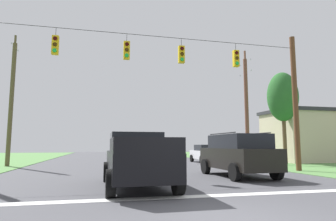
# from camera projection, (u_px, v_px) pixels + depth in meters

# --- Properties ---
(ground_plane) EXTENTS (120.00, 120.00, 0.00)m
(ground_plane) POSITION_uv_depth(u_px,v_px,m) (230.00, 219.00, 5.75)
(ground_plane) COLOR #47474C
(shoulder_grass_right) EXTENTS (16.00, 80.00, 0.03)m
(shoulder_grass_right) POSITION_uv_depth(u_px,v_px,m) (325.00, 163.00, 23.78)
(shoulder_grass_right) COLOR #558645
(shoulder_grass_right) RESTS_ON ground
(stop_bar_stripe) EXTENTS (14.51, 0.45, 0.01)m
(stop_bar_stripe) POSITION_uv_depth(u_px,v_px,m) (191.00, 197.00, 8.27)
(stop_bar_stripe) COLOR white
(stop_bar_stripe) RESTS_ON ground
(lane_dash_0) EXTENTS (2.50, 0.15, 0.01)m
(lane_dash_0) POSITION_uv_depth(u_px,v_px,m) (154.00, 175.00, 14.08)
(lane_dash_0) COLOR white
(lane_dash_0) RESTS_ON ground
(lane_dash_1) EXTENTS (2.50, 0.15, 0.01)m
(lane_dash_1) POSITION_uv_depth(u_px,v_px,m) (137.00, 166.00, 20.81)
(lane_dash_1) COLOR white
(lane_dash_1) RESTS_ON ground
(lane_dash_2) EXTENTS (2.50, 0.15, 0.01)m
(lane_dash_2) POSITION_uv_depth(u_px,v_px,m) (129.00, 161.00, 26.27)
(lane_dash_2) COLOR white
(lane_dash_2) RESTS_ON ground
(overhead_signal_span) EXTENTS (17.65, 0.31, 7.98)m
(overhead_signal_span) POSITION_uv_depth(u_px,v_px,m) (150.00, 88.00, 14.93)
(overhead_signal_span) COLOR brown
(overhead_signal_span) RESTS_ON ground
(pickup_truck) EXTENTS (2.31, 5.42, 1.95)m
(pickup_truck) POSITION_uv_depth(u_px,v_px,m) (137.00, 160.00, 10.30)
(pickup_truck) COLOR black
(pickup_truck) RESTS_ON ground
(suv_black) EXTENTS (2.28, 4.83, 2.05)m
(suv_black) POSITION_uv_depth(u_px,v_px,m) (238.00, 154.00, 13.63)
(suv_black) COLOR black
(suv_black) RESTS_ON ground
(distant_car_crossing_white) EXTENTS (2.11, 4.35, 1.52)m
(distant_car_crossing_white) POSITION_uv_depth(u_px,v_px,m) (207.00, 153.00, 24.48)
(distant_car_crossing_white) COLOR silver
(distant_car_crossing_white) RESTS_ON ground
(utility_pole_mid_right) EXTENTS (0.31, 1.92, 9.33)m
(utility_pole_mid_right) POSITION_uv_depth(u_px,v_px,m) (247.00, 107.00, 23.35)
(utility_pole_mid_right) COLOR brown
(utility_pole_mid_right) RESTS_ON ground
(utility_pole_near_left) EXTENTS (0.29, 1.69, 9.49)m
(utility_pole_near_left) POSITION_uv_depth(u_px,v_px,m) (11.00, 101.00, 20.39)
(utility_pole_near_left) COLOR brown
(utility_pole_near_left) RESTS_ON ground
(tree_roadside_right) EXTENTS (2.43, 2.43, 7.38)m
(tree_roadside_right) POSITION_uv_depth(u_px,v_px,m) (283.00, 97.00, 23.16)
(tree_roadside_right) COLOR brown
(tree_roadside_right) RESTS_ON ground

